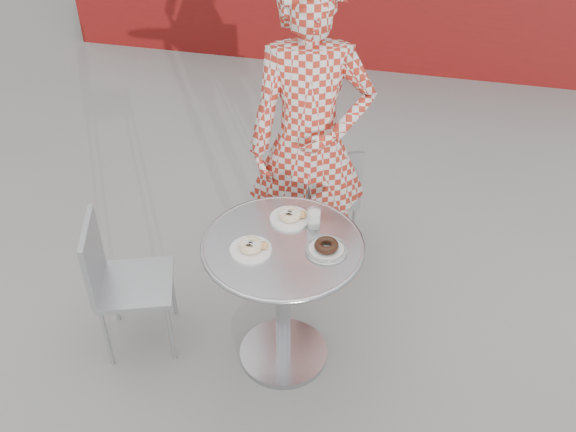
% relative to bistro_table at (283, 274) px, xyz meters
% --- Properties ---
extents(ground, '(60.00, 60.00, 0.00)m').
position_rel_bistro_table_xyz_m(ground, '(-0.04, 0.05, -0.58)').
color(ground, '#999792').
rests_on(ground, ground).
extents(bistro_table, '(0.76, 0.76, 0.76)m').
position_rel_bistro_table_xyz_m(bistro_table, '(0.00, 0.00, 0.00)').
color(bistro_table, silver).
rests_on(bistro_table, ground).
extents(chair_far, '(0.48, 0.48, 0.78)m').
position_rel_bistro_table_xyz_m(chair_far, '(0.03, 0.94, -0.34)').
color(chair_far, '#A5A8AC').
rests_on(chair_far, ground).
extents(chair_left, '(0.48, 0.48, 0.78)m').
position_rel_bistro_table_xyz_m(chair_left, '(-0.77, -0.06, -0.34)').
color(chair_left, '#A5A8AC').
rests_on(chair_left, ground).
extents(seated_person, '(0.74, 0.58, 1.79)m').
position_rel_bistro_table_xyz_m(seated_person, '(-0.02, 0.67, 0.32)').
color(seated_person, '#B72C1C').
rests_on(seated_person, ground).
extents(plate_far, '(0.19, 0.19, 0.05)m').
position_rel_bistro_table_xyz_m(plate_far, '(-0.01, 0.18, 0.21)').
color(plate_far, white).
rests_on(plate_far, bistro_table).
extents(plate_near, '(0.19, 0.19, 0.05)m').
position_rel_bistro_table_xyz_m(plate_near, '(-0.13, -0.08, 0.21)').
color(plate_near, white).
rests_on(plate_near, bistro_table).
extents(plate_checker, '(0.19, 0.19, 0.05)m').
position_rel_bistro_table_xyz_m(plate_checker, '(0.20, -0.00, 0.20)').
color(plate_checker, white).
rests_on(plate_checker, bistro_table).
extents(milk_cup, '(0.06, 0.06, 0.10)m').
position_rel_bistro_table_xyz_m(milk_cup, '(0.11, 0.16, 0.23)').
color(milk_cup, white).
rests_on(milk_cup, bistro_table).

